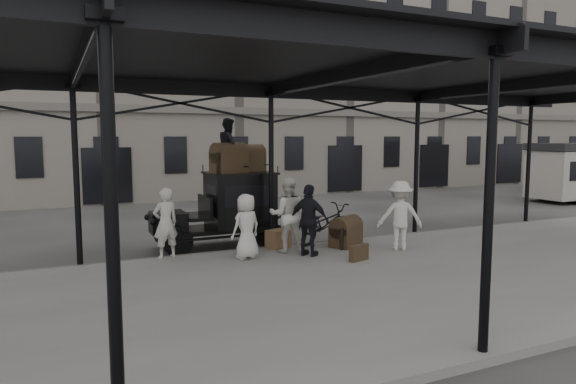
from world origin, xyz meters
The scene contains 18 objects.
ground centered at (0.00, 0.00, 0.00)m, with size 120.00×120.00×0.00m, color #383533.
platform centered at (0.00, -2.00, 0.07)m, with size 28.00×8.00×0.15m, color slate.
canopy centered at (0.00, -1.72, 4.60)m, with size 22.50×9.00×4.74m.
building_frontage centered at (0.00, 18.00, 7.00)m, with size 64.00×8.00×14.00m, color slate.
taxi centered at (-0.85, 3.10, 1.20)m, with size 3.65×1.55×2.18m.
porter_left centered at (-2.98, 1.80, 1.04)m, with size 0.65×0.43×1.79m, color beige.
porter_midleft centered at (0.11, 1.16, 1.15)m, with size 0.97×0.76×2.00m, color silver.
porter_centre centered at (-1.14, 0.91, 0.97)m, with size 0.80×0.52×1.64m, color beige.
porter_official centered at (0.41, 0.48, 1.08)m, with size 1.08×0.45×1.85m, color black.
porter_right centered at (2.97, 0.11, 1.09)m, with size 1.21×0.70×1.88m, color silver.
bicycle centered at (1.55, 1.71, 0.72)m, with size 0.75×2.16×1.13m, color black.
porter_roof centered at (-0.89, 3.00, 2.96)m, with size 0.76×0.59×1.55m, color black.
steamer_trunk_roof_near centered at (-0.94, 2.85, 2.54)m, with size 0.98×0.60×0.72m, color #3F2E1D, non-canonical shape.
steamer_trunk_roof_far centered at (-0.19, 3.30, 2.51)m, with size 0.91×0.55×0.66m, color #3F2E1D, non-canonical shape.
steamer_trunk_platform centered at (1.89, 1.12, 0.50)m, with size 0.96×0.59×0.70m, color #3F2E1D, non-canonical shape.
wicker_hamper centered at (0.07, 1.69, 0.40)m, with size 0.60×0.45×0.50m, color olive.
suitcase_upright centered at (1.65, 1.08, 0.38)m, with size 0.15×0.60×0.45m, color #3F2E1D.
suitcase_flat centered at (1.30, -0.49, 0.35)m, with size 0.60×0.15×0.40m, color #3F2E1D.
Camera 1 is at (-5.51, -11.06, 3.23)m, focal length 32.00 mm.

